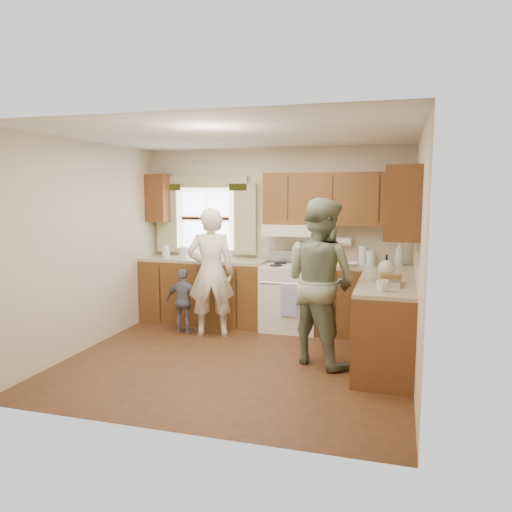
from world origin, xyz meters
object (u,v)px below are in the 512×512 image
(woman_left, at_px, (211,273))
(stove, at_px, (291,296))
(child, at_px, (184,301))
(woman_right, at_px, (320,281))

(woman_left, bearing_deg, stove, -165.79)
(woman_left, height_order, child, woman_left)
(stove, bearing_deg, woman_right, -64.22)
(woman_left, distance_m, woman_right, 1.66)
(stove, xyz_separation_m, woman_left, (-0.95, -0.59, 0.38))
(stove, distance_m, woman_left, 1.17)
(stove, xyz_separation_m, woman_right, (0.59, -1.21, 0.45))
(woman_right, height_order, child, woman_right)
(stove, height_order, child, stove)
(stove, relative_size, child, 1.22)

